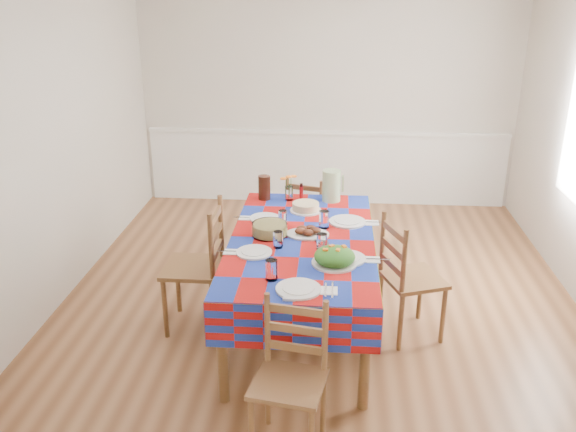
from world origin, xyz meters
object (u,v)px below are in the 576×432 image
object	(u,v)px
chair_near	(290,379)
meat_platter	(307,232)
green_pitcher	(332,186)
dining_table	(302,249)
chair_far	(308,219)
chair_right	(408,279)
tea_pitcher	(264,187)
chair_left	(199,267)

from	to	relation	value
chair_near	meat_platter	bearing A→B (deg)	99.00
green_pitcher	chair_near	xyz separation A→B (m)	(-0.20, -2.17, -0.48)
dining_table	chair_far	distance (m)	1.33
chair_far	chair_right	size ratio (longest dim) A/B	0.90
dining_table	green_pitcher	bearing A→B (deg)	76.30
tea_pitcher	chair_near	world-z (taller)	tea_pitcher
chair_near	chair_far	size ratio (longest dim) A/B	1.04
chair_far	green_pitcher	bearing A→B (deg)	133.49
tea_pitcher	chair_right	xyz separation A→B (m)	(1.21, -0.88, -0.42)
dining_table	chair_far	xyz separation A→B (m)	(-0.01, 1.30, -0.27)
tea_pitcher	chair_left	bearing A→B (deg)	-116.34
chair_far	tea_pitcher	bearing A→B (deg)	65.17
meat_platter	dining_table	bearing A→B (deg)	-119.50
meat_platter	chair_far	xyz separation A→B (m)	(-0.05, 1.23, -0.39)
dining_table	chair_left	bearing A→B (deg)	-179.98
dining_table	chair_far	world-z (taller)	chair_far
green_pitcher	meat_platter	bearing A→B (deg)	-102.25
chair_far	dining_table	bearing A→B (deg)	106.51
tea_pitcher	chair_right	world-z (taller)	tea_pitcher
dining_table	tea_pitcher	bearing A→B (deg)	114.21
meat_platter	tea_pitcher	distance (m)	0.91
dining_table	tea_pitcher	world-z (taller)	tea_pitcher
chair_near	chair_left	size ratio (longest dim) A/B	0.88
chair_near	chair_left	distance (m)	1.54
meat_platter	chair_right	size ratio (longest dim) A/B	0.34
dining_table	chair_left	distance (m)	0.84
chair_left	chair_right	size ratio (longest dim) A/B	1.06
chair_right	meat_platter	bearing A→B (deg)	63.64
chair_right	dining_table	bearing A→B (deg)	68.52
green_pitcher	chair_left	size ratio (longest dim) A/B	0.26
meat_platter	chair_near	size ratio (longest dim) A/B	0.36
green_pitcher	chair_right	size ratio (longest dim) A/B	0.28
chair_far	chair_right	distance (m)	1.56
chair_far	chair_near	bearing A→B (deg)	106.42
green_pitcher	chair_right	distance (m)	1.17
dining_table	green_pitcher	size ratio (longest dim) A/B	7.35
green_pitcher	chair_near	size ratio (longest dim) A/B	0.30
tea_pitcher	chair_right	bearing A→B (deg)	-36.02
green_pitcher	tea_pitcher	xyz separation A→B (m)	(-0.60, -0.01, -0.03)
green_pitcher	chair_left	distance (m)	1.41
meat_platter	green_pitcher	world-z (taller)	green_pitcher
chair_near	chair_left	xyz separation A→B (m)	(-0.82, 1.30, 0.06)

